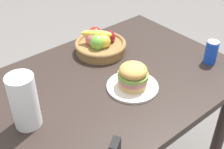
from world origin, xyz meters
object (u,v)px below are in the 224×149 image
at_px(sandwich, 133,75).
at_px(fruit_basket, 100,44).
at_px(paper_towel_roll, 24,102).
at_px(soda_can, 211,52).
at_px(plate, 132,86).

relative_size(sandwich, fruit_basket, 0.51).
bearing_deg(paper_towel_roll, soda_can, -12.03).
distance_m(fruit_basket, paper_towel_roll, 0.64).
relative_size(sandwich, paper_towel_roll, 0.61).
distance_m(plate, soda_can, 0.48).
xyz_separation_m(fruit_basket, paper_towel_roll, (-0.58, -0.26, 0.07)).
xyz_separation_m(plate, soda_can, (0.47, -0.10, 0.06)).
xyz_separation_m(sandwich, fruit_basket, (0.09, 0.36, -0.02)).
xyz_separation_m(plate, paper_towel_roll, (-0.49, 0.10, 0.11)).
height_order(soda_can, paper_towel_roll, paper_towel_roll).
bearing_deg(paper_towel_roll, fruit_basket, 24.06).
bearing_deg(sandwich, soda_can, -12.54).
bearing_deg(paper_towel_roll, plate, -11.55).
relative_size(soda_can, fruit_basket, 0.43).
relative_size(plate, paper_towel_roll, 1.04).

